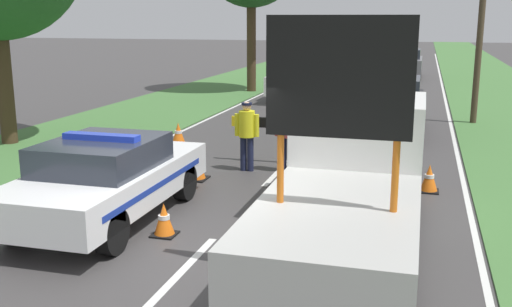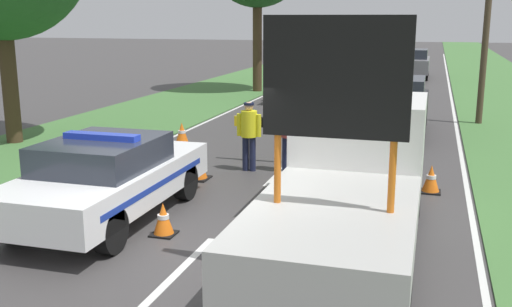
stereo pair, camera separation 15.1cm
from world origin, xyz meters
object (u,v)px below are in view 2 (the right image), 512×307
object	(u,v)px
police_car	(108,177)
work_truck	(351,172)
police_officer	(249,130)
traffic_cone_centre_front	(349,167)
traffic_cone_lane_edge	(163,219)
queued_car_suv_grey	(412,63)
traffic_cone_near_truck	(431,179)
traffic_cone_near_police	(182,133)
road_barrier	(299,127)
queued_car_sedan_black	(395,104)
queued_car_sedan_silver	(330,72)
queued_car_van_white	(303,79)
traffic_cone_behind_barrier	(197,163)
utility_pole	(488,6)
pedestrian_civilian	(289,131)

from	to	relation	value
police_car	work_truck	world-z (taller)	work_truck
police_officer	traffic_cone_centre_front	size ratio (longest dim) A/B	2.97
traffic_cone_lane_edge	queued_car_suv_grey	size ratio (longest dim) A/B	0.11
police_car	work_truck	bearing A→B (deg)	6.13
traffic_cone_centre_front	traffic_cone_near_truck	xyz separation A→B (m)	(1.68, -0.60, 0.01)
work_truck	police_officer	xyz separation A→B (m)	(-2.71, 3.44, -0.10)
traffic_cone_centre_front	traffic_cone_near_police	bearing A→B (deg)	154.71
work_truck	road_barrier	world-z (taller)	work_truck
queued_car_sedan_black	queued_car_sedan_silver	bearing A→B (deg)	-71.26
traffic_cone_near_police	queued_car_van_white	distance (m)	9.77
police_officer	police_car	bearing A→B (deg)	44.81
traffic_cone_behind_barrier	traffic_cone_lane_edge	world-z (taller)	traffic_cone_behind_barrier
queued_car_sedan_black	road_barrier	bearing A→B (deg)	69.03
queued_car_suv_grey	utility_pole	world-z (taller)	utility_pole
work_truck	traffic_cone_lane_edge	xyz separation A→B (m)	(-2.80, -0.83, -0.77)
pedestrian_civilian	traffic_cone_near_police	xyz separation A→B (m)	(-3.47, 2.09, -0.64)
police_car	queued_car_sedan_silver	world-z (taller)	police_car
traffic_cone_behind_barrier	queued_car_sedan_black	world-z (taller)	queued_car_sedan_black
traffic_cone_centre_front	queued_car_van_white	size ratio (longest dim) A/B	0.12
traffic_cone_centre_front	traffic_cone_lane_edge	distance (m)	4.84
road_barrier	queued_car_sedan_black	xyz separation A→B (m)	(1.85, 4.83, -0.07)
police_officer	traffic_cone_centre_front	xyz separation A→B (m)	(2.24, -0.03, -0.66)
queued_car_sedan_black	queued_car_suv_grey	distance (m)	17.04
work_truck	utility_pole	distance (m)	11.85
traffic_cone_near_police	traffic_cone_behind_barrier	size ratio (longest dim) A/B	0.83
traffic_cone_lane_edge	queued_car_sedan_silver	distance (m)	21.46
traffic_cone_behind_barrier	pedestrian_civilian	bearing A→B (deg)	34.04
utility_pole	queued_car_sedan_black	bearing A→B (deg)	-140.26
queued_car_van_white	queued_car_sedan_silver	world-z (taller)	queued_car_van_white
queued_car_van_white	queued_car_suv_grey	size ratio (longest dim) A/B	0.96
police_car	traffic_cone_centre_front	xyz separation A→B (m)	(3.55, 3.78, -0.48)
road_barrier	traffic_cone_lane_edge	world-z (taller)	road_barrier
work_truck	queued_car_sedan_silver	size ratio (longest dim) A/B	1.52
pedestrian_civilian	traffic_cone_near_police	size ratio (longest dim) A/B	2.70
work_truck	queued_car_sedan_black	bearing A→B (deg)	-90.43
police_officer	work_truck	bearing A→B (deg)	102.06
traffic_cone_behind_barrier	queued_car_sedan_silver	world-z (taller)	queued_car_sedan_silver
work_truck	pedestrian_civilian	world-z (taller)	work_truck
queued_car_van_white	traffic_cone_lane_edge	bearing A→B (deg)	94.39
road_barrier	pedestrian_civilian	bearing A→B (deg)	-92.97
pedestrian_civilian	traffic_cone_near_truck	xyz separation A→B (m)	(3.04, -0.80, -0.65)
road_barrier	traffic_cone_lane_edge	xyz separation A→B (m)	(-1.03, -5.13, -0.63)
traffic_cone_centre_front	queued_car_van_white	bearing A→B (deg)	106.65
road_barrier	traffic_cone_behind_barrier	xyz separation A→B (m)	(-1.78, -1.87, -0.54)
work_truck	police_officer	distance (m)	4.38
traffic_cone_centre_front	queued_car_suv_grey	distance (m)	22.77
pedestrian_civilian	queued_car_suv_grey	xyz separation A→B (m)	(1.73, 22.57, -0.09)
work_truck	traffic_cone_centre_front	bearing A→B (deg)	-82.10
traffic_cone_behind_barrier	traffic_cone_near_truck	bearing A→B (deg)	4.39
traffic_cone_behind_barrier	queued_car_sedan_silver	size ratio (longest dim) A/B	0.18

